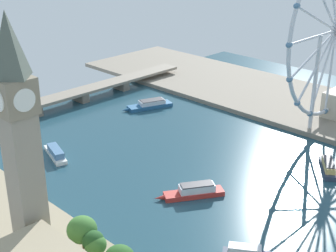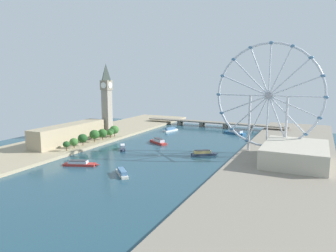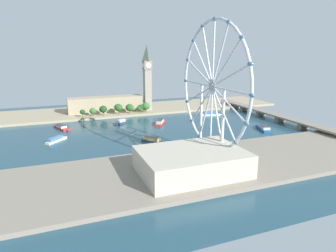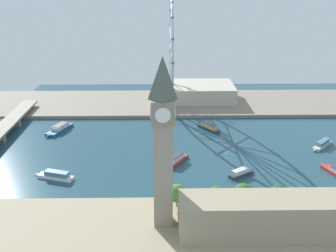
{
  "view_description": "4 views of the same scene",
  "coord_description": "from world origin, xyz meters",
  "px_view_note": "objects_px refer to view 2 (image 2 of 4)",
  "views": [
    {
      "loc": [
        -174.96,
        -90.39,
        120.03
      ],
      "look_at": [
        10.57,
        91.96,
        11.2
      ],
      "focal_mm": 52.55,
      "sensor_mm": 36.0,
      "label": 1
    },
    {
      "loc": [
        147.02,
        -287.02,
        80.21
      ],
      "look_at": [
        -22.41,
        68.3,
        17.22
      ],
      "focal_mm": 33.96,
      "sensor_mm": 36.0,
      "label": 2
    },
    {
      "loc": [
        310.7,
        -77.63,
        88.34
      ],
      "look_at": [
        10.74,
        38.84,
        6.16
      ],
      "focal_mm": 31.86,
      "sensor_mm": 36.0,
      "label": 3
    },
    {
      "loc": [
        -290.42,
        51.3,
        131.14
      ],
      "look_at": [
        7.27,
        46.51,
        18.23
      ],
      "focal_mm": 42.86,
      "sensor_mm": 36.0,
      "label": 4
    }
  ],
  "objects_px": {
    "tour_boat_2": "(123,148)",
    "river_bridge": "(214,123)",
    "parliament_block": "(69,133)",
    "tour_boat_5": "(203,153)",
    "tour_boat_6": "(235,132)",
    "tour_boat_0": "(122,173)",
    "clock_tower": "(107,98)",
    "tour_boat_1": "(171,130)",
    "riverside_hall": "(295,154)",
    "ferris_wheel": "(269,96)",
    "tour_boat_3": "(80,163)",
    "tour_boat_4": "(158,141)"
  },
  "relations": [
    {
      "from": "ferris_wheel",
      "to": "tour_boat_3",
      "type": "xyz_separation_m",
      "value": [
        -144.89,
        -113.75,
        -57.55
      ]
    },
    {
      "from": "tour_boat_2",
      "to": "tour_boat_5",
      "type": "relative_size",
      "value": 0.79
    },
    {
      "from": "clock_tower",
      "to": "river_bridge",
      "type": "bearing_deg",
      "value": 53.38
    },
    {
      "from": "tour_boat_5",
      "to": "tour_boat_6",
      "type": "relative_size",
      "value": 0.71
    },
    {
      "from": "tour_boat_0",
      "to": "tour_boat_6",
      "type": "bearing_deg",
      "value": -55.18
    },
    {
      "from": "clock_tower",
      "to": "tour_boat_5",
      "type": "xyz_separation_m",
      "value": [
        147.42,
        -41.36,
        -48.48
      ]
    },
    {
      "from": "river_bridge",
      "to": "tour_boat_4",
      "type": "height_order",
      "value": "river_bridge"
    },
    {
      "from": "ferris_wheel",
      "to": "tour_boat_0",
      "type": "xyz_separation_m",
      "value": [
        -94.92,
        -120.69,
        -57.36
      ]
    },
    {
      "from": "river_bridge",
      "to": "tour_boat_6",
      "type": "distance_m",
      "value": 63.83
    },
    {
      "from": "tour_boat_6",
      "to": "tour_boat_0",
      "type": "bearing_deg",
      "value": 100.64
    },
    {
      "from": "clock_tower",
      "to": "tour_boat_6",
      "type": "height_order",
      "value": "clock_tower"
    },
    {
      "from": "ferris_wheel",
      "to": "riverside_hall",
      "type": "bearing_deg",
      "value": -46.89
    },
    {
      "from": "riverside_hall",
      "to": "tour_boat_5",
      "type": "relative_size",
      "value": 2.85
    },
    {
      "from": "river_bridge",
      "to": "tour_boat_4",
      "type": "xyz_separation_m",
      "value": [
        -22.84,
        -146.58,
        -3.65
      ]
    },
    {
      "from": "tour_boat_4",
      "to": "tour_boat_6",
      "type": "distance_m",
      "value": 121.45
    },
    {
      "from": "tour_boat_6",
      "to": "tour_boat_5",
      "type": "bearing_deg",
      "value": 110.67
    },
    {
      "from": "ferris_wheel",
      "to": "tour_boat_0",
      "type": "relative_size",
      "value": 4.72
    },
    {
      "from": "clock_tower",
      "to": "riverside_hall",
      "type": "xyz_separation_m",
      "value": [
        233.15,
        -40.69,
        -39.71
      ]
    },
    {
      "from": "tour_boat_2",
      "to": "tour_boat_4",
      "type": "height_order",
      "value": "tour_boat_4"
    },
    {
      "from": "clock_tower",
      "to": "tour_boat_3",
      "type": "xyz_separation_m",
      "value": [
        58.64,
        -122.79,
        -48.99
      ]
    },
    {
      "from": "clock_tower",
      "to": "tour_boat_2",
      "type": "distance_m",
      "value": 93.97
    },
    {
      "from": "riverside_hall",
      "to": "tour_boat_3",
      "type": "xyz_separation_m",
      "value": [
        -174.52,
        -82.1,
        -9.28
      ]
    },
    {
      "from": "tour_boat_4",
      "to": "tour_boat_6",
      "type": "height_order",
      "value": "tour_boat_4"
    },
    {
      "from": "parliament_block",
      "to": "tour_boat_3",
      "type": "height_order",
      "value": "parliament_block"
    },
    {
      "from": "tour_boat_0",
      "to": "tour_boat_1",
      "type": "xyz_separation_m",
      "value": [
        -51.2,
        203.3,
        0.18
      ]
    },
    {
      "from": "parliament_block",
      "to": "tour_boat_5",
      "type": "relative_size",
      "value": 4.02
    },
    {
      "from": "tour_boat_1",
      "to": "tour_boat_5",
      "type": "xyz_separation_m",
      "value": [
        90.02,
        -114.93,
        0.15
      ]
    },
    {
      "from": "tour_boat_4",
      "to": "tour_boat_5",
      "type": "distance_m",
      "value": 75.31
    },
    {
      "from": "clock_tower",
      "to": "riverside_hall",
      "type": "distance_m",
      "value": 239.98
    },
    {
      "from": "tour_boat_3",
      "to": "parliament_block",
      "type": "bearing_deg",
      "value": 116.95
    },
    {
      "from": "riverside_hall",
      "to": "river_bridge",
      "type": "xyz_separation_m",
      "value": [
        -130.87,
        178.32,
        -5.04
      ]
    },
    {
      "from": "clock_tower",
      "to": "tour_boat_5",
      "type": "height_order",
      "value": "clock_tower"
    },
    {
      "from": "riverside_hall",
      "to": "tour_boat_0",
      "type": "xyz_separation_m",
      "value": [
        -124.55,
        -89.04,
        -9.1
      ]
    },
    {
      "from": "clock_tower",
      "to": "tour_boat_0",
      "type": "bearing_deg",
      "value": -50.07
    },
    {
      "from": "tour_boat_0",
      "to": "tour_boat_3",
      "type": "xyz_separation_m",
      "value": [
        -49.96,
        6.94,
        -0.19
      ]
    },
    {
      "from": "clock_tower",
      "to": "tour_boat_3",
      "type": "height_order",
      "value": "clock_tower"
    },
    {
      "from": "clock_tower",
      "to": "tour_boat_1",
      "type": "distance_m",
      "value": 105.22
    },
    {
      "from": "tour_boat_2",
      "to": "tour_boat_6",
      "type": "xyz_separation_m",
      "value": [
        87.58,
        146.34,
        0.03
      ]
    },
    {
      "from": "parliament_block",
      "to": "riverside_hall",
      "type": "height_order",
      "value": "parliament_block"
    },
    {
      "from": "tour_boat_6",
      "to": "river_bridge",
      "type": "bearing_deg",
      "value": -25.2
    },
    {
      "from": "tour_boat_1",
      "to": "tour_boat_3",
      "type": "height_order",
      "value": "tour_boat_1"
    },
    {
      "from": "tour_boat_0",
      "to": "tour_boat_2",
      "type": "distance_m",
      "value": 90.18
    },
    {
      "from": "clock_tower",
      "to": "tour_boat_3",
      "type": "relative_size",
      "value": 2.81
    },
    {
      "from": "tour_boat_3",
      "to": "clock_tower",
      "type": "bearing_deg",
      "value": 94.65
    },
    {
      "from": "tour_boat_1",
      "to": "tour_boat_4",
      "type": "relative_size",
      "value": 0.97
    },
    {
      "from": "clock_tower",
      "to": "tour_boat_0",
      "type": "relative_size",
      "value": 3.96
    },
    {
      "from": "tour_boat_2",
      "to": "river_bridge",
      "type": "bearing_deg",
      "value": 133.32
    },
    {
      "from": "tour_boat_3",
      "to": "tour_boat_5",
      "type": "distance_m",
      "value": 120.47
    },
    {
      "from": "riverside_hall",
      "to": "tour_boat_3",
      "type": "relative_size",
      "value": 2.23
    },
    {
      "from": "parliament_block",
      "to": "ferris_wheel",
      "type": "relative_size",
      "value": 0.94
    }
  ]
}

